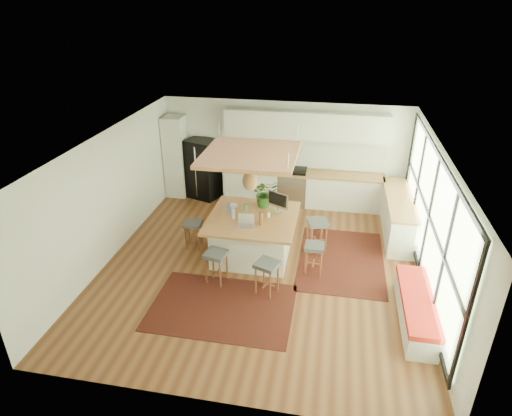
% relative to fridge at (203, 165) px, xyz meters
% --- Properties ---
extents(floor, '(7.00, 7.00, 0.00)m').
position_rel_fridge_xyz_m(floor, '(2.19, -3.17, -0.93)').
color(floor, '#5C301A').
rests_on(floor, ground).
extents(ceiling, '(7.00, 7.00, 0.00)m').
position_rel_fridge_xyz_m(ceiling, '(2.19, -3.17, 1.78)').
color(ceiling, white).
rests_on(ceiling, ground).
extents(wall_back, '(6.50, 0.00, 6.50)m').
position_rel_fridge_xyz_m(wall_back, '(2.19, 0.33, 0.42)').
color(wall_back, white).
rests_on(wall_back, ground).
extents(wall_front, '(6.50, 0.00, 6.50)m').
position_rel_fridge_xyz_m(wall_front, '(2.19, -6.67, 0.42)').
color(wall_front, white).
rests_on(wall_front, ground).
extents(wall_left, '(0.00, 7.00, 7.00)m').
position_rel_fridge_xyz_m(wall_left, '(-1.06, -3.17, 0.42)').
color(wall_left, white).
rests_on(wall_left, ground).
extents(wall_right, '(0.00, 7.00, 7.00)m').
position_rel_fridge_xyz_m(wall_right, '(5.44, -3.17, 0.42)').
color(wall_right, white).
rests_on(wall_right, ground).
extents(window_wall, '(0.10, 6.20, 2.60)m').
position_rel_fridge_xyz_m(window_wall, '(5.41, -3.17, 0.47)').
color(window_wall, black).
rests_on(window_wall, wall_right).
extents(pantry, '(0.55, 0.60, 2.25)m').
position_rel_fridge_xyz_m(pantry, '(-0.76, 0.01, 0.20)').
color(pantry, silver).
rests_on(pantry, floor).
extents(back_counter_base, '(4.20, 0.60, 0.88)m').
position_rel_fridge_xyz_m(back_counter_base, '(2.74, 0.01, -0.49)').
color(back_counter_base, silver).
rests_on(back_counter_base, floor).
extents(back_counter_top, '(4.24, 0.64, 0.05)m').
position_rel_fridge_xyz_m(back_counter_top, '(2.74, 0.01, -0.03)').
color(back_counter_top, '#A36739').
rests_on(back_counter_top, back_counter_base).
extents(backsplash, '(4.20, 0.02, 0.80)m').
position_rel_fridge_xyz_m(backsplash, '(2.74, 0.31, 0.43)').
color(backsplash, white).
rests_on(backsplash, wall_back).
extents(upper_cabinets, '(4.20, 0.34, 0.70)m').
position_rel_fridge_xyz_m(upper_cabinets, '(2.74, 0.15, 1.22)').
color(upper_cabinets, silver).
rests_on(upper_cabinets, wall_back).
extents(range, '(0.76, 0.62, 1.00)m').
position_rel_fridge_xyz_m(range, '(2.49, 0.01, -0.43)').
color(range, '#A5A5AA').
rests_on(range, floor).
extents(right_counter_base, '(0.60, 2.50, 0.88)m').
position_rel_fridge_xyz_m(right_counter_base, '(5.12, -1.17, -0.49)').
color(right_counter_base, silver).
rests_on(right_counter_base, floor).
extents(right_counter_top, '(0.64, 2.54, 0.05)m').
position_rel_fridge_xyz_m(right_counter_top, '(5.12, -1.17, -0.03)').
color(right_counter_top, '#A36739').
rests_on(right_counter_top, right_counter_base).
extents(window_bench, '(0.52, 2.00, 0.50)m').
position_rel_fridge_xyz_m(window_bench, '(5.14, -4.37, -0.68)').
color(window_bench, silver).
rests_on(window_bench, floor).
extents(ceiling_panel, '(1.86, 1.86, 0.80)m').
position_rel_fridge_xyz_m(ceiling_panel, '(1.89, -2.77, 1.12)').
color(ceiling_panel, '#A36739').
rests_on(ceiling_panel, ceiling).
extents(rug_near, '(2.60, 1.80, 0.01)m').
position_rel_fridge_xyz_m(rug_near, '(1.72, -4.64, -0.92)').
color(rug_near, black).
rests_on(rug_near, floor).
extents(rug_right, '(1.80, 2.60, 0.01)m').
position_rel_fridge_xyz_m(rug_right, '(3.85, -2.63, -0.92)').
color(rug_right, black).
rests_on(rug_right, floor).
extents(fridge, '(0.98, 0.87, 1.65)m').
position_rel_fridge_xyz_m(fridge, '(0.00, 0.00, 0.00)').
color(fridge, black).
rests_on(fridge, floor).
extents(island, '(1.85, 1.85, 0.93)m').
position_rel_fridge_xyz_m(island, '(1.93, -2.76, -0.46)').
color(island, '#A36739').
rests_on(island, floor).
extents(stool_near_left, '(0.47, 0.47, 0.68)m').
position_rel_fridge_xyz_m(stool_near_left, '(1.43, -3.88, -0.57)').
color(stool_near_left, '#404247').
rests_on(stool_near_left, floor).
extents(stool_near_right, '(0.52, 0.52, 0.69)m').
position_rel_fridge_xyz_m(stool_near_right, '(2.46, -4.06, -0.57)').
color(stool_near_right, '#404247').
rests_on(stool_near_right, floor).
extents(stool_right_front, '(0.39, 0.39, 0.65)m').
position_rel_fridge_xyz_m(stool_right_front, '(3.29, -3.19, -0.57)').
color(stool_right_front, '#404247').
rests_on(stool_right_front, floor).
extents(stool_right_back, '(0.55, 0.55, 0.73)m').
position_rel_fridge_xyz_m(stool_right_back, '(3.29, -2.28, -0.57)').
color(stool_right_back, '#404247').
rests_on(stool_right_back, floor).
extents(stool_left_side, '(0.40, 0.40, 0.64)m').
position_rel_fridge_xyz_m(stool_left_side, '(0.57, -2.69, -0.57)').
color(stool_left_side, '#404247').
rests_on(stool_left_side, floor).
extents(laptop, '(0.36, 0.38, 0.24)m').
position_rel_fridge_xyz_m(laptop, '(1.87, -3.18, 0.12)').
color(laptop, '#A5A5AA').
rests_on(laptop, island).
extents(monitor, '(0.53, 0.40, 0.47)m').
position_rel_fridge_xyz_m(monitor, '(2.42, -2.44, 0.26)').
color(monitor, '#A5A5AA').
rests_on(monitor, island).
extents(microwave, '(0.55, 0.38, 0.34)m').
position_rel_fridge_xyz_m(microwave, '(0.94, 0.01, 0.17)').
color(microwave, '#A5A5AA').
rests_on(microwave, back_counter_top).
extents(island_plant, '(0.78, 0.81, 0.49)m').
position_rel_fridge_xyz_m(island_plant, '(2.10, -2.19, 0.25)').
color(island_plant, '#1E4C19').
rests_on(island_plant, island).
extents(island_bowl, '(0.27, 0.27, 0.05)m').
position_rel_fridge_xyz_m(island_bowl, '(1.42, -2.38, 0.03)').
color(island_bowl, silver).
rests_on(island_bowl, island).
extents(island_bottle_0, '(0.07, 0.07, 0.19)m').
position_rel_fridge_xyz_m(island_bottle_0, '(1.38, -2.66, 0.10)').
color(island_bottle_0, blue).
rests_on(island_bottle_0, island).
extents(island_bottle_1, '(0.07, 0.07, 0.19)m').
position_rel_fridge_xyz_m(island_bottle_1, '(1.53, -2.91, 0.10)').
color(island_bottle_1, silver).
rests_on(island_bottle_1, island).
extents(island_bottle_2, '(0.07, 0.07, 0.19)m').
position_rel_fridge_xyz_m(island_bottle_2, '(2.18, -3.06, 0.10)').
color(island_bottle_2, brown).
rests_on(island_bottle_2, island).
extents(island_bottle_3, '(0.07, 0.07, 0.19)m').
position_rel_fridge_xyz_m(island_bottle_3, '(2.28, -2.71, 0.10)').
color(island_bottle_3, silver).
rests_on(island_bottle_3, island).
extents(island_bottle_4, '(0.07, 0.07, 0.19)m').
position_rel_fridge_xyz_m(island_bottle_4, '(1.73, -2.51, 0.10)').
color(island_bottle_4, '#508550').
rests_on(island_bottle_4, island).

